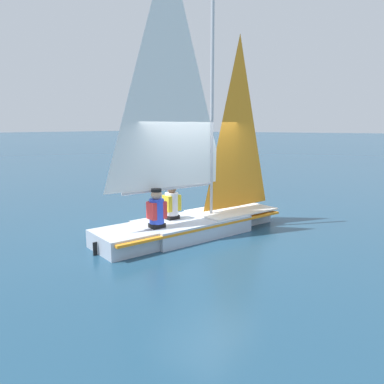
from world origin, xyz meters
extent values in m
plane|color=navy|center=(0.00, 0.00, 0.00)|extent=(260.00, 260.00, 0.00)
cube|color=#B2BCCC|center=(0.00, 0.00, 0.18)|extent=(2.76, 2.06, 0.36)
cube|color=#B2BCCC|center=(-1.65, 0.57, 0.18)|extent=(1.21, 1.03, 0.36)
cube|color=#B2BCCC|center=(1.65, -0.57, 0.18)|extent=(1.34, 1.40, 0.36)
cube|color=orange|center=(0.00, 0.00, 0.30)|extent=(4.59, 2.70, 0.05)
cube|color=silver|center=(-1.16, 0.40, 0.38)|extent=(2.30, 1.81, 0.04)
cylinder|color=#B7B7BC|center=(-0.53, 0.18, 3.22)|extent=(0.08, 0.08, 5.70)
cylinder|color=#B7B7BC|center=(0.55, -0.19, 1.11)|extent=(2.18, 0.81, 0.07)
pyramid|color=white|center=(0.55, -0.19, 3.54)|extent=(2.07, 0.75, 4.81)
pyramid|color=orange|center=(-1.32, 0.45, 2.48)|extent=(1.45, 0.54, 4.04)
cube|color=black|center=(2.19, -0.75, 0.13)|extent=(0.09, 0.05, 0.25)
cube|color=black|center=(0.29, -0.35, 0.23)|extent=(0.34, 0.32, 0.45)
cylinder|color=white|center=(0.29, -0.35, 0.71)|extent=(0.38, 0.38, 0.50)
cube|color=yellow|center=(0.29, -0.35, 0.73)|extent=(0.41, 0.36, 0.35)
sphere|color=brown|center=(0.29, -0.35, 1.05)|extent=(0.22, 0.22, 0.22)
cube|color=black|center=(1.04, -0.18, 0.23)|extent=(0.34, 0.32, 0.45)
cylinder|color=blue|center=(1.04, -0.18, 0.71)|extent=(0.38, 0.38, 0.50)
cube|color=red|center=(1.04, -0.18, 0.73)|extent=(0.41, 0.36, 0.35)
sphere|color=tan|center=(1.04, -0.18, 1.05)|extent=(0.22, 0.22, 0.22)
cylinder|color=black|center=(1.04, -0.18, 1.14)|extent=(0.27, 0.27, 0.06)
camera|label=1|loc=(6.85, 4.48, 2.41)|focal=35.00mm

